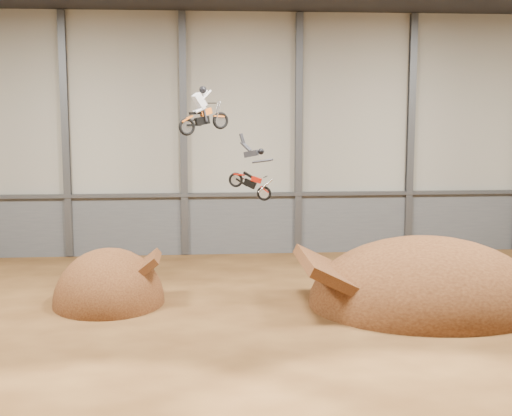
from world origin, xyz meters
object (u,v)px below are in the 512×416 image
Objects in this scene: fmx_rider_a at (205,107)px; takeoff_ramp at (109,303)px; fmx_rider_b at (247,167)px; landing_ramp at (426,304)px.

takeoff_ramp is at bearing 159.69° from fmx_rider_a.
fmx_rider_a is at bearing 4.76° from takeoff_ramp.
fmx_rider_b is (6.05, -1.25, 6.11)m from takeoff_ramp.
landing_ramp is (13.93, -1.40, 0.00)m from takeoff_ramp.
takeoff_ramp is 2.36× the size of fmx_rider_a.
takeoff_ramp is 2.17× the size of fmx_rider_b.
takeoff_ramp is at bearing -173.75° from fmx_rider_b.
landing_ramp reaches higher than takeoff_ramp.
fmx_rider_a reaches higher than fmx_rider_b.
fmx_rider_b is (-7.87, 0.15, 6.11)m from landing_ramp.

